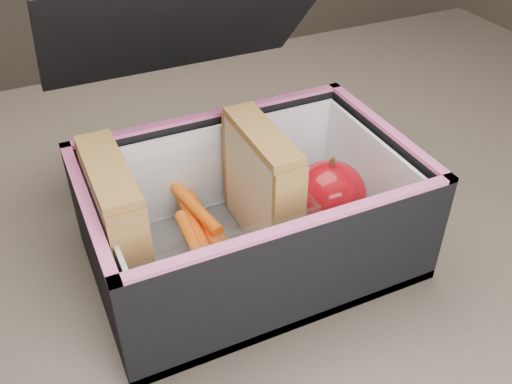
# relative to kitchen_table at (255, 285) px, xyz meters

# --- Properties ---
(kitchen_table) EXTENTS (1.20, 0.80, 0.75)m
(kitchen_table) POSITION_rel_kitchen_table_xyz_m (0.00, 0.00, 0.00)
(kitchen_table) COLOR brown
(kitchen_table) RESTS_ON ground
(lunch_bag) EXTENTS (0.27, 0.30, 0.23)m
(lunch_bag) POSITION_rel_kitchen_table_xyz_m (-0.03, -0.04, 0.15)
(lunch_bag) COLOR black
(lunch_bag) RESTS_ON kitchen_table
(plastic_tub) EXTENTS (0.17, 0.12, 0.07)m
(plastic_tub) POSITION_rel_kitchen_table_xyz_m (-0.07, -0.04, 0.14)
(plastic_tub) COLOR white
(plastic_tub) RESTS_ON lunch_bag
(sandwich_left) EXTENTS (0.03, 0.10, 0.11)m
(sandwich_left) POSITION_rel_kitchen_table_xyz_m (-0.14, -0.04, 0.16)
(sandwich_left) COLOR tan
(sandwich_left) RESTS_ON plastic_tub
(sandwich_right) EXTENTS (0.03, 0.10, 0.11)m
(sandwich_right) POSITION_rel_kitchen_table_xyz_m (-0.01, -0.04, 0.16)
(sandwich_right) COLOR tan
(sandwich_right) RESTS_ON plastic_tub
(carrot_sticks) EXTENTS (0.05, 0.15, 0.03)m
(carrot_sticks) POSITION_rel_kitchen_table_xyz_m (-0.06, -0.03, 0.12)
(carrot_sticks) COLOR orange
(carrot_sticks) RESTS_ON plastic_tub
(paper_napkin) EXTENTS (0.08, 0.09, 0.01)m
(paper_napkin) POSITION_rel_kitchen_table_xyz_m (0.05, -0.04, 0.11)
(paper_napkin) COLOR white
(paper_napkin) RESTS_ON lunch_bag
(red_apple) EXTENTS (0.08, 0.08, 0.07)m
(red_apple) POSITION_rel_kitchen_table_xyz_m (0.05, -0.05, 0.14)
(red_apple) COLOR #8E0011
(red_apple) RESTS_ON paper_napkin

